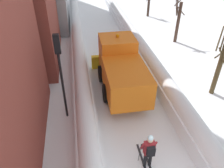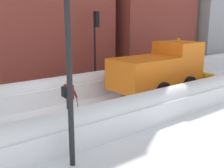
{
  "view_description": "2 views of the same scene",
  "coord_description": "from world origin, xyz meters",
  "px_view_note": "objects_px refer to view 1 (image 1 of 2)",
  "views": [
    {
      "loc": [
        -2.54,
        -4.64,
        8.19
      ],
      "look_at": [
        -0.91,
        5.0,
        1.55
      ],
      "focal_mm": 35.41,
      "sensor_mm": 36.0,
      "label": 1
    },
    {
      "loc": [
        10.1,
        -4.94,
        4.2
      ],
      "look_at": [
        0.84,
        2.49,
        1.41
      ],
      "focal_mm": 44.93,
      "sensor_mm": 36.0,
      "label": 2
    }
  ],
  "objects_px": {
    "plow_truck": "(121,68)",
    "skier": "(149,150)",
    "traffic_light_pole": "(60,63)",
    "bare_tree_far": "(149,1)",
    "bare_tree_near": "(220,64)",
    "bare_tree_mid": "(178,21)"
  },
  "relations": [
    {
      "from": "bare_tree_near",
      "to": "bare_tree_far",
      "type": "xyz_separation_m",
      "value": [
        0.77,
        15.69,
        -0.31
      ]
    },
    {
      "from": "plow_truck",
      "to": "bare_tree_near",
      "type": "relative_size",
      "value": 1.48
    },
    {
      "from": "plow_truck",
      "to": "skier",
      "type": "xyz_separation_m",
      "value": [
        -0.05,
        -5.8,
        -0.48
      ]
    },
    {
      "from": "skier",
      "to": "bare_tree_mid",
      "type": "bearing_deg",
      "value": 62.43
    },
    {
      "from": "traffic_light_pole",
      "to": "plow_truck",
      "type": "bearing_deg",
      "value": 29.76
    },
    {
      "from": "bare_tree_far",
      "to": "bare_tree_near",
      "type": "bearing_deg",
      "value": -92.79
    },
    {
      "from": "bare_tree_near",
      "to": "bare_tree_mid",
      "type": "height_order",
      "value": "bare_tree_near"
    },
    {
      "from": "traffic_light_pole",
      "to": "bare_tree_far",
      "type": "distance_m",
      "value": 18.93
    },
    {
      "from": "bare_tree_far",
      "to": "skier",
      "type": "bearing_deg",
      "value": -107.37
    },
    {
      "from": "skier",
      "to": "traffic_light_pole",
      "type": "height_order",
      "value": "traffic_light_pole"
    },
    {
      "from": "skier",
      "to": "bare_tree_far",
      "type": "distance_m",
      "value": 21.06
    },
    {
      "from": "plow_truck",
      "to": "bare_tree_mid",
      "type": "bearing_deg",
      "value": 45.52
    },
    {
      "from": "plow_truck",
      "to": "bare_tree_mid",
      "type": "height_order",
      "value": "bare_tree_mid"
    },
    {
      "from": "plow_truck",
      "to": "bare_tree_near",
      "type": "bearing_deg",
      "value": -14.35
    },
    {
      "from": "bare_tree_mid",
      "to": "traffic_light_pole",
      "type": "bearing_deg",
      "value": -139.2
    },
    {
      "from": "skier",
      "to": "bare_tree_mid",
      "type": "xyz_separation_m",
      "value": [
        6.41,
        12.28,
        0.95
      ]
    },
    {
      "from": "plow_truck",
      "to": "traffic_light_pole",
      "type": "xyz_separation_m",
      "value": [
        -3.39,
        -1.94,
        1.74
      ]
    },
    {
      "from": "plow_truck",
      "to": "skier",
      "type": "relative_size",
      "value": 3.31
    },
    {
      "from": "bare_tree_near",
      "to": "bare_tree_mid",
      "type": "bearing_deg",
      "value": 83.52
    },
    {
      "from": "bare_tree_mid",
      "to": "skier",
      "type": "bearing_deg",
      "value": -117.57
    },
    {
      "from": "plow_truck",
      "to": "bare_tree_near",
      "type": "xyz_separation_m",
      "value": [
        5.47,
        -1.4,
        0.56
      ]
    },
    {
      "from": "traffic_light_pole",
      "to": "bare_tree_near",
      "type": "height_order",
      "value": "traffic_light_pole"
    }
  ]
}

